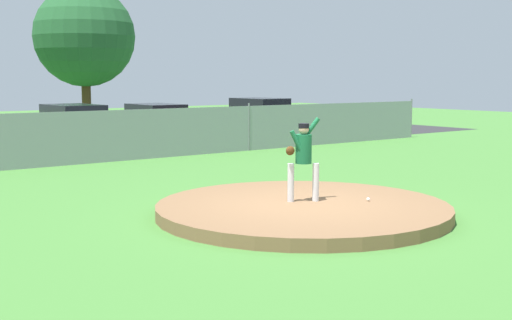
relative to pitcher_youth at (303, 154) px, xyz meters
name	(u,v)px	position (x,y,z in m)	size (l,w,h in m)	color
ground_plane	(155,178)	(-0.14, 5.84, -1.19)	(80.00, 80.00, 0.00)	#427A33
asphalt_strip	(44,151)	(-0.14, 14.34, -1.18)	(44.00, 7.00, 0.01)	#2B2B2D
pitchers_mound	(302,209)	(-0.14, -0.16, -1.07)	(5.73, 5.73, 0.23)	brown
pitcher_youth	(303,154)	(0.00, 0.00, 0.00)	(0.77, 0.38, 1.67)	silver
baseball	(368,199)	(1.06, -0.77, -0.92)	(0.07, 0.07, 0.07)	white
chainlink_fence	(93,137)	(-0.14, 9.84, -0.36)	(30.67, 0.07, 1.75)	gray
parked_car_charcoal	(260,118)	(9.95, 14.37, -0.34)	(1.94, 4.63, 1.77)	#232328
parked_car_silver	(74,128)	(0.91, 14.04, -0.38)	(1.86, 4.79, 1.70)	#B7BABF
parked_car_burgundy	(156,125)	(4.42, 14.10, -0.40)	(1.81, 4.55, 1.64)	maroon
traffic_cone_orange	(227,141)	(5.99, 11.32, -0.93)	(0.40, 0.40, 0.55)	orange
tree_leaning_west	(85,37)	(5.76, 24.31, 3.70)	(5.36, 5.36, 7.58)	#4C331E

